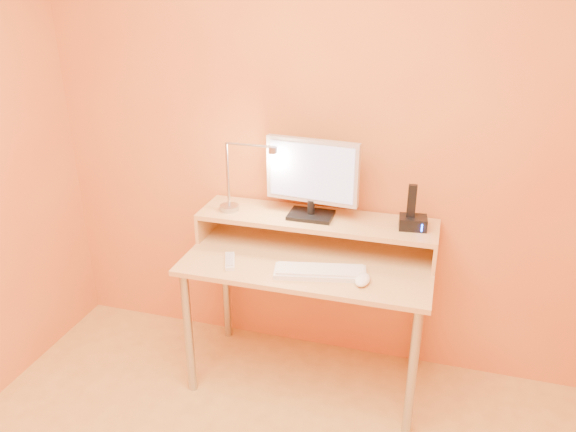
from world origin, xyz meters
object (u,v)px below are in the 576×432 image
(lamp_base, at_px, (229,208))
(monitor_panel, at_px, (312,171))
(phone_dock, at_px, (413,223))
(remote_control, at_px, (230,261))
(keyboard, at_px, (320,273))
(mouse, at_px, (362,280))

(lamp_base, bearing_deg, monitor_panel, 5.35)
(lamp_base, bearing_deg, phone_dock, 1.85)
(lamp_base, height_order, remote_control, lamp_base)
(phone_dock, relative_size, keyboard, 0.31)
(mouse, bearing_deg, lamp_base, 163.42)
(monitor_panel, relative_size, keyboard, 1.11)
(lamp_base, relative_size, phone_dock, 0.77)
(monitor_panel, relative_size, phone_dock, 3.60)
(monitor_panel, xyz_separation_m, phone_dock, (0.50, -0.01, -0.21))
(remote_control, bearing_deg, mouse, -22.82)
(monitor_panel, distance_m, phone_dock, 0.54)
(lamp_base, xyz_separation_m, phone_dock, (0.93, 0.03, 0.02))
(phone_dock, bearing_deg, keyboard, -149.53)
(lamp_base, xyz_separation_m, remote_control, (0.10, -0.26, -0.16))
(phone_dock, height_order, mouse, phone_dock)
(lamp_base, xyz_separation_m, mouse, (0.74, -0.28, -0.15))
(phone_dock, xyz_separation_m, keyboard, (-0.38, -0.28, -0.18))
(monitor_panel, bearing_deg, mouse, -39.63)
(monitor_panel, bearing_deg, lamp_base, -169.08)
(phone_dock, height_order, keyboard, phone_dock)
(mouse, bearing_deg, remote_control, -177.53)
(phone_dock, height_order, remote_control, phone_dock)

